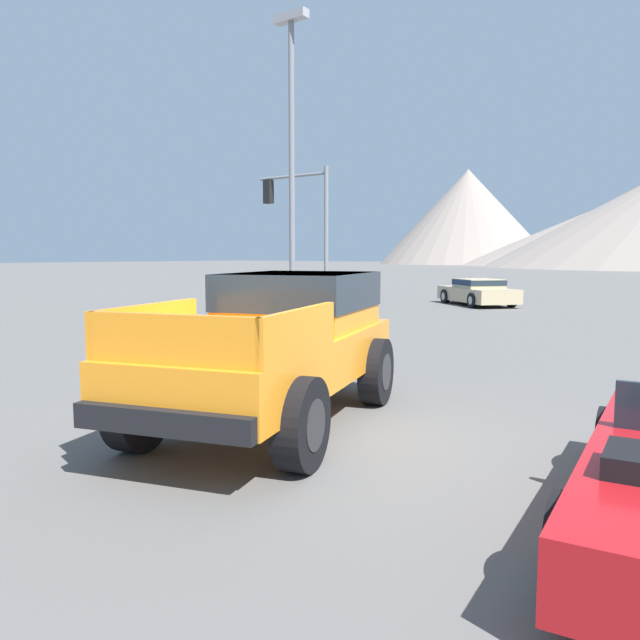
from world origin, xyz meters
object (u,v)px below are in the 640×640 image
at_px(parked_car_tan, 478,292).
at_px(traffic_light_crosswalk, 300,213).
at_px(orange_pickup_truck, 283,336).
at_px(street_lamp_post, 292,149).
at_px(parked_car_blue, 346,285).

relative_size(parked_car_tan, traffic_light_crosswalk, 0.84).
bearing_deg(orange_pickup_truck, parked_car_tan, 88.19).
bearing_deg(street_lamp_post, traffic_light_crosswalk, 128.05).
xyz_separation_m(parked_car_tan, street_lamp_post, (1.21, -13.94, 4.09)).
xyz_separation_m(traffic_light_crosswalk, street_lamp_post, (5.20, -6.65, 0.95)).
height_order(orange_pickup_truck, parked_car_blue, orange_pickup_truck).
xyz_separation_m(parked_car_blue, traffic_light_crosswalk, (3.80, -8.49, 3.14)).
bearing_deg(parked_car_blue, street_lamp_post, 77.17).
height_order(orange_pickup_truck, street_lamp_post, street_lamp_post).
distance_m(parked_car_blue, traffic_light_crosswalk, 9.82).
relative_size(parked_car_tan, street_lamp_post, 0.58).
relative_size(parked_car_blue, parked_car_tan, 0.93).
xyz_separation_m(parked_car_blue, parked_car_tan, (7.80, -1.19, -0.00)).
relative_size(orange_pickup_truck, parked_car_tan, 1.22).
distance_m(traffic_light_crosswalk, street_lamp_post, 8.49).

